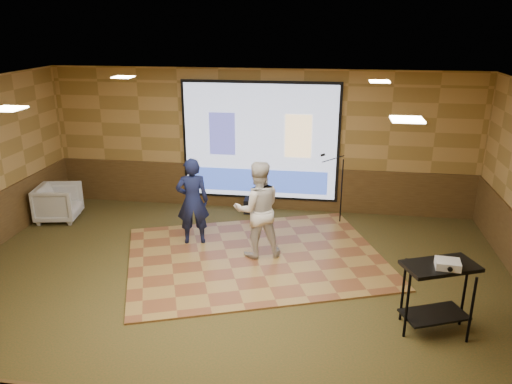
# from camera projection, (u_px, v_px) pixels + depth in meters

# --- Properties ---
(ground) EXTENTS (9.00, 9.00, 0.00)m
(ground) POSITION_uv_depth(u_px,v_px,m) (229.00, 287.00, 7.73)
(ground) COLOR #2E391A
(ground) RESTS_ON ground
(room_shell) EXTENTS (9.04, 7.04, 3.02)m
(room_shell) POSITION_uv_depth(u_px,v_px,m) (226.00, 157.00, 7.04)
(room_shell) COLOR #AE8748
(room_shell) RESTS_ON ground
(wainscot_back) EXTENTS (9.00, 0.04, 0.95)m
(wainscot_back) POSITION_uv_depth(u_px,v_px,m) (260.00, 187.00, 10.82)
(wainscot_back) COLOR #442E16
(wainscot_back) RESTS_ON ground
(projector_screen) EXTENTS (3.32, 0.06, 2.52)m
(projector_screen) POSITION_uv_depth(u_px,v_px,m) (260.00, 143.00, 10.45)
(projector_screen) COLOR black
(projector_screen) RESTS_ON room_shell
(downlight_nw) EXTENTS (0.32, 0.32, 0.02)m
(downlight_nw) POSITION_uv_depth(u_px,v_px,m) (123.00, 77.00, 8.74)
(downlight_nw) COLOR beige
(downlight_nw) RESTS_ON room_shell
(downlight_ne) EXTENTS (0.32, 0.32, 0.02)m
(downlight_ne) POSITION_uv_depth(u_px,v_px,m) (380.00, 81.00, 8.13)
(downlight_ne) COLOR beige
(downlight_ne) RESTS_ON room_shell
(downlight_sw) EXTENTS (0.32, 0.32, 0.02)m
(downlight_sw) POSITION_uv_depth(u_px,v_px,m) (8.00, 109.00, 5.66)
(downlight_sw) COLOR beige
(downlight_sw) RESTS_ON room_shell
(downlight_se) EXTENTS (0.32, 0.32, 0.02)m
(downlight_se) POSITION_uv_depth(u_px,v_px,m) (407.00, 120.00, 5.04)
(downlight_se) COLOR beige
(downlight_se) RESTS_ON room_shell
(dance_floor) EXTENTS (5.17, 4.56, 0.03)m
(dance_floor) POSITION_uv_depth(u_px,v_px,m) (255.00, 257.00, 8.68)
(dance_floor) COLOR olive
(dance_floor) RESTS_ON ground
(player_left) EXTENTS (0.67, 0.53, 1.60)m
(player_left) POSITION_uv_depth(u_px,v_px,m) (193.00, 201.00, 8.97)
(player_left) COLOR #151B42
(player_left) RESTS_ON dance_floor
(player_right) EXTENTS (0.99, 0.87, 1.69)m
(player_right) POSITION_uv_depth(u_px,v_px,m) (258.00, 209.00, 8.45)
(player_right) COLOR silver
(player_right) RESTS_ON dance_floor
(av_table) EXTENTS (0.93, 0.49, 0.98)m
(av_table) POSITION_uv_depth(u_px,v_px,m) (438.00, 285.00, 6.43)
(av_table) COLOR black
(av_table) RESTS_ON ground
(projector) EXTENTS (0.32, 0.28, 0.10)m
(projector) POSITION_uv_depth(u_px,v_px,m) (448.00, 264.00, 6.23)
(projector) COLOR white
(projector) RESTS_ON av_table
(mic_stand) EXTENTS (0.57, 0.23, 1.45)m
(mic_stand) POSITION_uv_depth(u_px,v_px,m) (338.00, 200.00, 10.02)
(mic_stand) COLOR black
(mic_stand) RESTS_ON ground
(banquet_chair) EXTENTS (0.94, 0.93, 0.74)m
(banquet_chair) POSITION_uv_depth(u_px,v_px,m) (58.00, 203.00, 10.22)
(banquet_chair) COLOR gray
(banquet_chair) RESTS_ON ground
(duffel_bag) EXTENTS (0.49, 0.34, 0.30)m
(duffel_bag) POSITION_uv_depth(u_px,v_px,m) (256.00, 206.00, 10.68)
(duffel_bag) COLOR black
(duffel_bag) RESTS_ON ground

